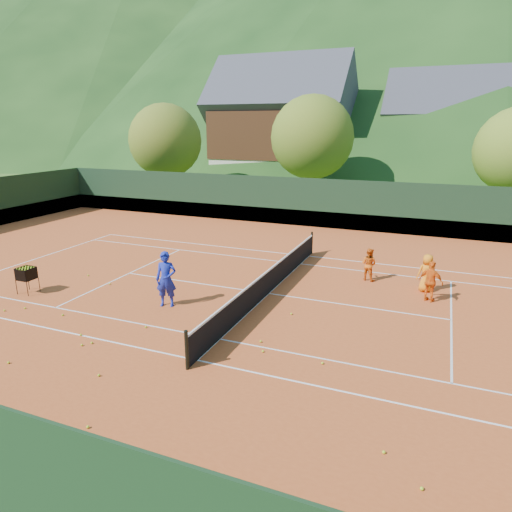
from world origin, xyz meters
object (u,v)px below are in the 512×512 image
at_px(coach, 166,279).
at_px(chalet_left, 282,130).
at_px(tennis_net, 269,281).
at_px(student_a, 369,264).
at_px(student_c, 427,273).
at_px(student_b, 431,282).
at_px(ball_hopper, 26,274).
at_px(chalet_mid, 452,137).

xyz_separation_m(coach, chalet_left, (-7.13, 32.47, 4.64)).
bearing_deg(tennis_net, student_a, 43.10).
xyz_separation_m(student_a, student_c, (2.24, -0.52, 0.06)).
bearing_deg(student_b, student_a, -10.50).
distance_m(tennis_net, ball_hopper, 9.12).
relative_size(student_c, ball_hopper, 1.47).
xyz_separation_m(student_b, student_c, (-0.18, 1.03, -0.02)).
xyz_separation_m(coach, student_a, (6.10, 5.49, -0.31)).
bearing_deg(chalet_mid, student_c, -90.97).
bearing_deg(chalet_mid, tennis_net, -100.01).
relative_size(coach, ball_hopper, 1.97).
height_order(student_a, tennis_net, student_a).
distance_m(coach, chalet_left, 33.57).
relative_size(student_c, chalet_left, 0.11).
distance_m(student_b, tennis_net, 5.84).
height_order(student_a, student_c, student_c).
height_order(student_b, ball_hopper, student_b).
bearing_deg(student_a, chalet_mid, -76.77).
relative_size(student_a, student_b, 0.89).
xyz_separation_m(student_a, student_b, (2.43, -1.55, 0.08)).
xyz_separation_m(coach, chalet_mid, (8.87, 36.47, 3.98)).
relative_size(student_c, tennis_net, 0.12).
bearing_deg(chalet_left, ball_hopper, -87.37).
height_order(ball_hopper, chalet_left, chalet_left).
relative_size(tennis_net, ball_hopper, 12.07).
height_order(coach, chalet_mid, chalet_mid).
bearing_deg(student_a, chalet_left, -45.55).
distance_m(coach, tennis_net, 3.82).
bearing_deg(ball_hopper, coach, 9.16).
bearing_deg(student_c, student_a, -35.23).
relative_size(student_b, ball_hopper, 1.50).
distance_m(ball_hopper, chalet_mid, 40.30).
height_order(coach, student_c, coach).
bearing_deg(coach, chalet_mid, 58.26).
relative_size(student_a, tennis_net, 0.11).
xyz_separation_m(student_a, chalet_mid, (2.78, 30.98, 4.30)).
height_order(student_b, tennis_net, student_b).
bearing_deg(student_c, student_b, 77.91).
relative_size(chalet_left, chalet_mid, 1.09).
distance_m(coach, student_a, 8.21).
bearing_deg(chalet_left, student_a, -63.90).
relative_size(student_a, chalet_left, 0.10).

